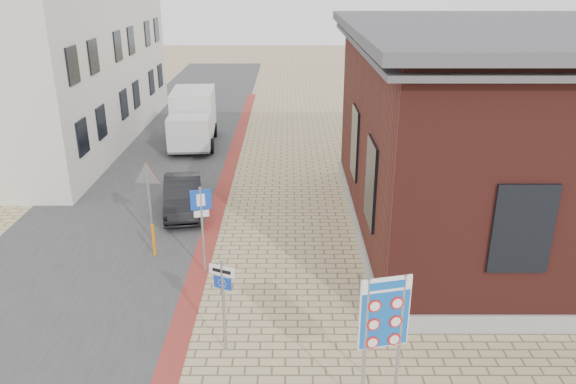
# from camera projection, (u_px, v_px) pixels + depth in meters

# --- Properties ---
(ground) EXTENTS (120.00, 120.00, 0.00)m
(ground) POSITION_uv_depth(u_px,v_px,m) (259.00, 358.00, 12.87)
(ground) COLOR tan
(ground) RESTS_ON ground
(road_strip) EXTENTS (7.00, 60.00, 0.02)m
(road_strip) POSITION_uv_depth(u_px,v_px,m) (160.00, 157.00, 26.84)
(road_strip) COLOR #38383A
(road_strip) RESTS_ON ground
(curb_strip) EXTENTS (0.60, 40.00, 0.02)m
(curb_strip) POSITION_uv_depth(u_px,v_px,m) (221.00, 196.00, 22.18)
(curb_strip) COLOR maroon
(curb_strip) RESTS_ON ground
(brick_building) EXTENTS (13.00, 13.00, 6.80)m
(brick_building) POSITION_uv_depth(u_px,v_px,m) (546.00, 131.00, 18.11)
(brick_building) COLOR gray
(brick_building) RESTS_ON ground
(townhouse_mid) EXTENTS (7.40, 6.40, 9.10)m
(townhouse_mid) POSITION_uv_depth(u_px,v_px,m) (55.00, 52.00, 27.98)
(townhouse_mid) COLOR beige
(townhouse_mid) RESTS_ON ground
(townhouse_far) EXTENTS (7.40, 6.40, 8.30)m
(townhouse_far) POSITION_uv_depth(u_px,v_px,m) (95.00, 46.00, 33.72)
(townhouse_far) COLOR beige
(townhouse_far) RESTS_ON ground
(bike_rack) EXTENTS (0.08, 1.80, 0.60)m
(bike_rack) POSITION_uv_depth(u_px,v_px,m) (363.00, 297.00, 14.82)
(bike_rack) COLOR slate
(bike_rack) RESTS_ON ground
(sedan) EXTENTS (1.98, 4.02, 1.27)m
(sedan) POSITION_uv_depth(u_px,v_px,m) (183.00, 195.00, 20.58)
(sedan) COLOR black
(sedan) RESTS_ON ground
(box_truck) EXTENTS (2.46, 5.25, 2.68)m
(box_truck) POSITION_uv_depth(u_px,v_px,m) (193.00, 118.00, 28.45)
(box_truck) COLOR slate
(box_truck) RESTS_ON ground
(border_sign) EXTENTS (1.00, 0.28, 2.98)m
(border_sign) POSITION_uv_depth(u_px,v_px,m) (384.00, 316.00, 10.69)
(border_sign) COLOR gray
(border_sign) RESTS_ON ground
(essen_sign) EXTENTS (0.60, 0.29, 2.36)m
(essen_sign) POSITION_uv_depth(u_px,v_px,m) (223.00, 292.00, 12.58)
(essen_sign) COLOR gray
(essen_sign) RESTS_ON ground
(parking_sign) EXTENTS (0.58, 0.19, 2.67)m
(parking_sign) POSITION_uv_depth(u_px,v_px,m) (202.00, 215.00, 15.93)
(parking_sign) COLOR gray
(parking_sign) RESTS_ON ground
(yield_sign) EXTENTS (0.96, 0.11, 2.71)m
(yield_sign) POSITION_uv_depth(u_px,v_px,m) (148.00, 182.00, 17.70)
(yield_sign) COLOR gray
(yield_sign) RESTS_ON ground
(bollard) EXTENTS (0.12, 0.12, 1.07)m
(bollard) POSITION_uv_depth(u_px,v_px,m) (154.00, 240.00, 17.33)
(bollard) COLOR orange
(bollard) RESTS_ON ground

